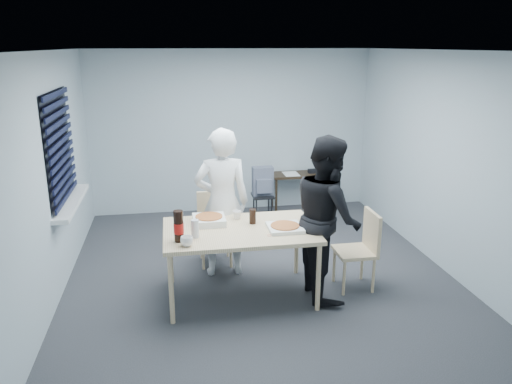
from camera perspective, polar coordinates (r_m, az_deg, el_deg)
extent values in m
plane|color=#2B2A2E|center=(6.14, 0.35, -9.14)|extent=(5.00, 5.00, 0.00)
plane|color=white|center=(5.54, 0.40, 15.90)|extent=(5.00, 5.00, 0.00)
plane|color=#ABB9C1|center=(8.12, -2.78, 6.86)|extent=(4.50, 0.00, 4.50)
plane|color=#ABB9C1|center=(3.39, 7.94, -7.28)|extent=(4.50, 0.00, 4.50)
plane|color=#ABB9C1|center=(5.76, -22.26, 1.60)|extent=(0.00, 5.00, 5.00)
plane|color=#ABB9C1|center=(6.48, 20.39, 3.36)|extent=(0.00, 5.00, 5.00)
plane|color=black|center=(6.08, -21.62, 4.84)|extent=(0.00, 1.30, 1.30)
cube|color=black|center=(6.08, -21.35, 4.86)|extent=(0.04, 1.30, 1.25)
cube|color=silver|center=(6.22, -20.31, -1.11)|extent=(0.18, 1.42, 0.05)
cube|color=beige|center=(5.31, -1.85, -4.45)|extent=(1.61, 1.02, 0.04)
cylinder|color=beige|center=(5.01, -9.66, -10.90)|extent=(0.05, 0.05, 0.74)
cylinder|color=beige|center=(5.83, -9.75, -6.87)|extent=(0.05, 0.05, 0.74)
cylinder|color=beige|center=(5.21, 7.14, -9.68)|extent=(0.05, 0.05, 0.74)
cylinder|color=beige|center=(6.00, 4.67, -5.98)|extent=(0.05, 0.05, 0.74)
cube|color=beige|center=(6.25, -4.65, -4.44)|extent=(0.42, 0.42, 0.04)
cube|color=beige|center=(6.35, -4.86, -1.81)|extent=(0.42, 0.04, 0.44)
cylinder|color=beige|center=(6.17, -6.04, -7.04)|extent=(0.03, 0.03, 0.41)
cylinder|color=beige|center=(6.48, -6.25, -5.85)|extent=(0.03, 0.03, 0.41)
cylinder|color=beige|center=(6.19, -2.88, -6.85)|extent=(0.03, 0.03, 0.41)
cylinder|color=beige|center=(6.50, -3.25, -5.68)|extent=(0.03, 0.03, 0.41)
cube|color=beige|center=(5.73, 11.19, -6.73)|extent=(0.42, 0.42, 0.04)
cube|color=beige|center=(5.71, 13.11, -4.34)|extent=(0.04, 0.42, 0.44)
cylinder|color=beige|center=(5.62, 10.03, -9.65)|extent=(0.03, 0.03, 0.41)
cylinder|color=beige|center=(5.91, 8.92, -8.24)|extent=(0.03, 0.03, 0.41)
cylinder|color=beige|center=(5.74, 13.27, -9.29)|extent=(0.03, 0.03, 0.41)
cylinder|color=beige|center=(6.02, 12.02, -7.93)|extent=(0.03, 0.03, 0.41)
imported|color=white|center=(5.83, -3.89, -1.25)|extent=(0.65, 0.42, 1.77)
imported|color=black|center=(5.39, 8.15, -2.86)|extent=(0.47, 0.86, 1.77)
cube|color=#37271A|center=(8.26, 4.99, 2.00)|extent=(0.93, 0.41, 0.04)
cylinder|color=#37271A|center=(8.09, 2.33, -0.53)|extent=(0.04, 0.04, 0.58)
cylinder|color=#37271A|center=(8.41, 1.86, 0.12)|extent=(0.04, 0.04, 0.58)
cylinder|color=#37271A|center=(8.31, 8.05, -0.23)|extent=(0.04, 0.04, 0.58)
cylinder|color=#37271A|center=(8.61, 7.39, 0.40)|extent=(0.04, 0.04, 0.58)
cube|color=black|center=(7.67, 0.76, -0.43)|extent=(0.32, 0.32, 0.04)
cylinder|color=black|center=(7.60, 0.04, -2.33)|extent=(0.04, 0.04, 0.41)
cylinder|color=black|center=(7.83, -0.26, -1.77)|extent=(0.04, 0.04, 0.41)
cylinder|color=black|center=(7.65, 1.80, -2.23)|extent=(0.04, 0.04, 0.41)
cylinder|color=black|center=(7.87, 1.45, -1.68)|extent=(0.04, 0.04, 0.41)
cube|color=slate|center=(7.60, 0.77, 1.28)|extent=(0.31, 0.17, 0.44)
cube|color=slate|center=(7.51, 0.93, 0.67)|extent=(0.23, 0.06, 0.21)
cube|color=white|center=(5.48, -5.38, -3.40)|extent=(0.35, 0.35, 0.04)
cube|color=white|center=(5.46, -5.39, -3.04)|extent=(0.35, 0.35, 0.04)
cylinder|color=#CC7F38|center=(5.45, -5.40, -2.80)|extent=(0.29, 0.29, 0.01)
cube|color=white|center=(5.29, 3.32, -4.09)|extent=(0.36, 0.36, 0.04)
cylinder|color=#CC7F38|center=(5.28, 3.33, -3.83)|extent=(0.30, 0.30, 0.01)
imported|color=white|center=(4.89, -7.92, -5.60)|extent=(0.17, 0.17, 0.10)
imported|color=white|center=(5.58, -2.19, -2.63)|extent=(0.10, 0.10, 0.09)
cylinder|color=black|center=(5.43, -0.39, -2.80)|extent=(0.09, 0.09, 0.16)
cylinder|color=black|center=(4.98, -8.83, -3.88)|extent=(0.10, 0.10, 0.32)
cylinder|color=red|center=(4.98, -8.82, -4.11)|extent=(0.10, 0.10, 0.11)
cylinder|color=silver|center=(5.08, -6.98, -4.18)|extent=(0.09, 0.09, 0.19)
torus|color=red|center=(5.12, 1.53, -4.99)|extent=(0.06, 0.06, 0.00)
cube|color=white|center=(8.20, 4.02, 2.08)|extent=(0.26, 0.34, 0.01)
cube|color=black|center=(8.30, 6.47, 2.40)|extent=(0.17, 0.15, 0.06)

